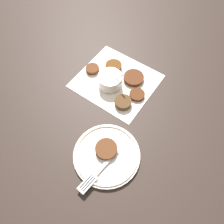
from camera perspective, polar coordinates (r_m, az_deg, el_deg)
ground_plane at (r=0.91m, az=2.22°, el=7.29°), size 4.00×4.00×0.00m
napkin at (r=0.92m, az=1.13°, el=8.18°), size 0.35×0.32×0.00m
sauce_bowl at (r=0.89m, az=-0.51°, el=8.15°), size 0.12×0.10×0.09m
fritter_0 at (r=0.84m, az=2.93°, el=2.53°), size 0.07×0.07×0.02m
fritter_1 at (r=0.95m, az=-5.15°, el=11.13°), size 0.06×0.06×0.02m
fritter_2 at (r=0.92m, az=5.67°, el=8.87°), size 0.08×0.08×0.02m
fritter_3 at (r=0.96m, az=0.41°, el=11.86°), size 0.07×0.07×0.02m
fritter_4 at (r=0.88m, az=6.73°, el=4.69°), size 0.06×0.06×0.01m
serving_plate at (r=0.76m, az=-1.39°, el=-11.09°), size 0.23×0.23×0.02m
fritter_on_plate at (r=0.75m, az=-1.51°, el=-9.61°), size 0.08×0.08×0.01m
fork at (r=0.73m, az=-4.40°, el=-16.01°), size 0.03×0.18×0.00m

